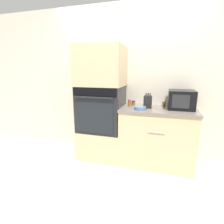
# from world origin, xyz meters

# --- Properties ---
(ground_plane) EXTENTS (12.00, 12.00, 0.00)m
(ground_plane) POSITION_xyz_m (0.00, 0.00, 0.00)
(ground_plane) COLOR beige
(wall_back) EXTENTS (8.00, 0.05, 2.50)m
(wall_back) POSITION_xyz_m (0.00, 0.63, 1.25)
(wall_back) COLOR beige
(wall_back) RESTS_ON ground_plane
(oven_cabinet_base) EXTENTS (0.72, 0.60, 0.47)m
(oven_cabinet_base) POSITION_xyz_m (-0.36, 0.30, 0.23)
(oven_cabinet_base) COLOR beige
(oven_cabinet_base) RESTS_ON ground_plane
(wall_oven) EXTENTS (0.70, 0.64, 0.73)m
(wall_oven) POSITION_xyz_m (-0.36, 0.30, 0.84)
(wall_oven) COLOR black
(wall_oven) RESTS_ON oven_cabinet_base
(oven_cabinet_upper) EXTENTS (0.72, 0.60, 0.61)m
(oven_cabinet_upper) POSITION_xyz_m (-0.36, 0.30, 1.51)
(oven_cabinet_upper) COLOR beige
(oven_cabinet_upper) RESTS_ON wall_oven
(counter_unit) EXTENTS (1.11, 0.63, 0.89)m
(counter_unit) POSITION_xyz_m (0.54, 0.30, 0.45)
(counter_unit) COLOR beige
(counter_unit) RESTS_ON ground_plane
(microwave) EXTENTS (0.37, 0.37, 0.27)m
(microwave) POSITION_xyz_m (0.86, 0.36, 1.03)
(microwave) COLOR black
(microwave) RESTS_ON counter_unit
(knife_block) EXTENTS (0.12, 0.11, 0.23)m
(knife_block) POSITION_xyz_m (0.38, 0.30, 0.98)
(knife_block) COLOR black
(knife_block) RESTS_ON counter_unit
(bowl) EXTENTS (0.17, 0.17, 0.05)m
(bowl) POSITION_xyz_m (0.29, 0.14, 0.91)
(bowl) COLOR #517599
(bowl) RESTS_ON counter_unit
(condiment_jar_near) EXTENTS (0.06, 0.06, 0.07)m
(condiment_jar_near) POSITION_xyz_m (0.14, 0.44, 0.92)
(condiment_jar_near) COLOR brown
(condiment_jar_near) RESTS_ON counter_unit
(condiment_jar_mid) EXTENTS (0.05, 0.05, 0.11)m
(condiment_jar_mid) POSITION_xyz_m (0.09, 0.35, 0.94)
(condiment_jar_mid) COLOR brown
(condiment_jar_mid) RESTS_ON counter_unit
(condiment_jar_far) EXTENTS (0.05, 0.05, 0.10)m
(condiment_jar_far) POSITION_xyz_m (0.61, 0.48, 0.94)
(condiment_jar_far) COLOR brown
(condiment_jar_far) RESTS_ON counter_unit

